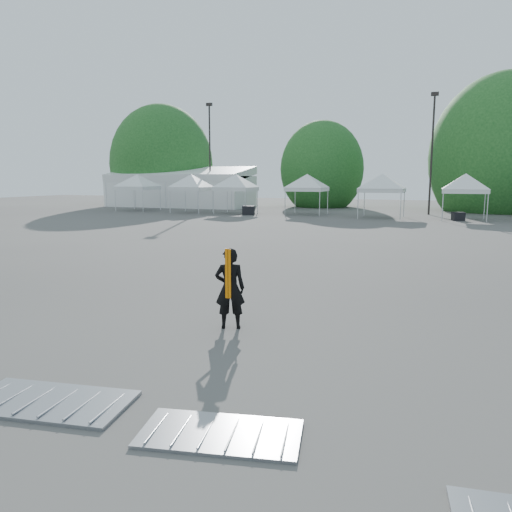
% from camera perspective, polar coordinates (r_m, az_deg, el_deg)
% --- Properties ---
extents(ground, '(120.00, 120.00, 0.00)m').
position_cam_1_polar(ground, '(12.86, 0.65, -4.64)').
color(ground, '#474442').
rests_on(ground, ground).
extents(marquee, '(15.00, 6.25, 4.23)m').
position_cam_1_polar(marquee, '(53.64, -8.65, 7.71)').
color(marquee, white).
rests_on(marquee, ground).
extents(light_pole_west, '(0.60, 0.25, 10.30)m').
position_cam_1_polar(light_pole_west, '(50.96, -5.30, 11.99)').
color(light_pole_west, black).
rests_on(light_pole_west, ground).
extents(light_pole_east, '(0.60, 0.25, 9.80)m').
position_cam_1_polar(light_pole_east, '(43.83, 19.48, 11.69)').
color(light_pole_east, black).
rests_on(light_pole_east, ground).
extents(tree_far_w, '(4.80, 4.80, 7.30)m').
position_cam_1_polar(tree_far_w, '(58.26, -10.72, 10.27)').
color(tree_far_w, '#382314').
rests_on(tree_far_w, ground).
extents(tree_mid_w, '(4.16, 4.16, 6.33)m').
position_cam_1_polar(tree_mid_w, '(53.19, 7.54, 9.83)').
color(tree_mid_w, '#382314').
rests_on(tree_mid_w, ground).
extents(tree_mid_e, '(5.12, 5.12, 7.79)m').
position_cam_1_polar(tree_mid_e, '(50.99, 26.51, 10.05)').
color(tree_mid_e, '#382314').
rests_on(tree_mid_e, ground).
extents(tent_a, '(4.43, 4.43, 3.88)m').
position_cam_1_polar(tent_a, '(47.85, -13.40, 8.74)').
color(tent_a, silver).
rests_on(tent_a, ground).
extents(tent_b, '(4.16, 4.16, 3.88)m').
position_cam_1_polar(tent_b, '(44.03, -7.42, 8.91)').
color(tent_b, silver).
rests_on(tent_b, ground).
extents(tent_c, '(4.32, 4.32, 3.88)m').
position_cam_1_polar(tent_c, '(42.56, -2.32, 8.97)').
color(tent_c, silver).
rests_on(tent_c, ground).
extents(tent_d, '(4.33, 4.33, 3.88)m').
position_cam_1_polar(tent_d, '(41.63, 5.87, 8.94)').
color(tent_d, silver).
rests_on(tent_d, ground).
extents(tent_e, '(4.62, 4.62, 3.88)m').
position_cam_1_polar(tent_e, '(39.24, 14.26, 8.72)').
color(tent_e, silver).
rests_on(tent_e, ground).
extents(tent_f, '(4.35, 4.35, 3.88)m').
position_cam_1_polar(tent_f, '(38.82, 22.86, 8.30)').
color(tent_f, silver).
rests_on(tent_f, ground).
extents(man, '(0.70, 0.59, 1.65)m').
position_cam_1_polar(man, '(10.03, -3.00, -3.70)').
color(man, black).
rests_on(man, ground).
extents(barrier_left, '(2.33, 1.41, 0.07)m').
position_cam_1_polar(barrier_left, '(7.55, -22.58, -15.06)').
color(barrier_left, '#95979C').
rests_on(barrier_left, ground).
extents(barrier_mid, '(2.04, 1.29, 0.06)m').
position_cam_1_polar(barrier_mid, '(6.27, -4.11, -19.54)').
color(barrier_mid, '#95979C').
rests_on(barrier_mid, ground).
extents(crate_west, '(1.11, 0.95, 0.74)m').
position_cam_1_polar(crate_west, '(41.07, -0.86, 5.23)').
color(crate_west, black).
rests_on(crate_west, ground).
extents(crate_mid, '(0.96, 0.85, 0.62)m').
position_cam_1_polar(crate_mid, '(38.32, 22.11, 4.22)').
color(crate_mid, black).
rests_on(crate_mid, ground).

